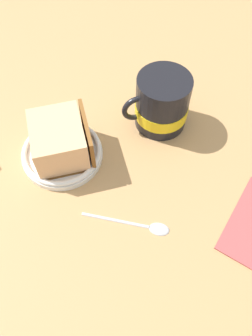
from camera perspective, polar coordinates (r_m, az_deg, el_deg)
name	(u,v)px	position (r cm, az deg, el deg)	size (l,w,h in cm)	color
ground_plane	(111,187)	(53.99, -2.53, -3.27)	(124.43, 124.43, 2.10)	tan
small_plate	(62,153)	(55.96, -10.72, 2.50)	(13.13, 13.13, 1.92)	white
cake_slice	(61,140)	(53.27, -11.00, 4.60)	(11.21, 10.58, 6.45)	brown
tea_mug	(161,103)	(57.09, 6.01, 10.81)	(8.96, 11.39, 9.70)	black
teaspoon	(144,225)	(49.69, 3.04, -9.63)	(9.71, 10.61, 0.80)	silver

